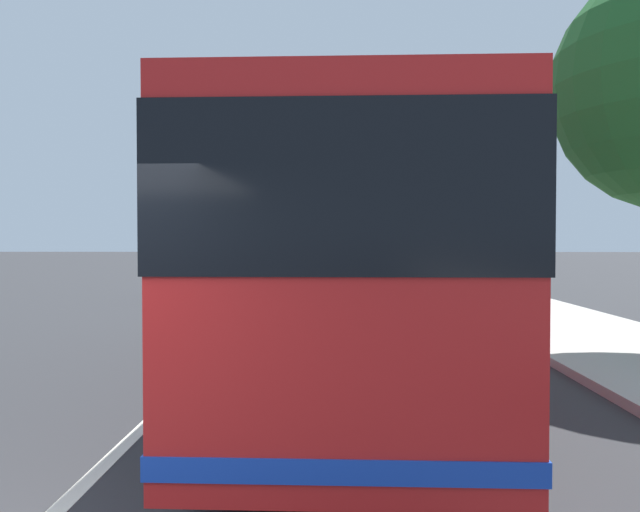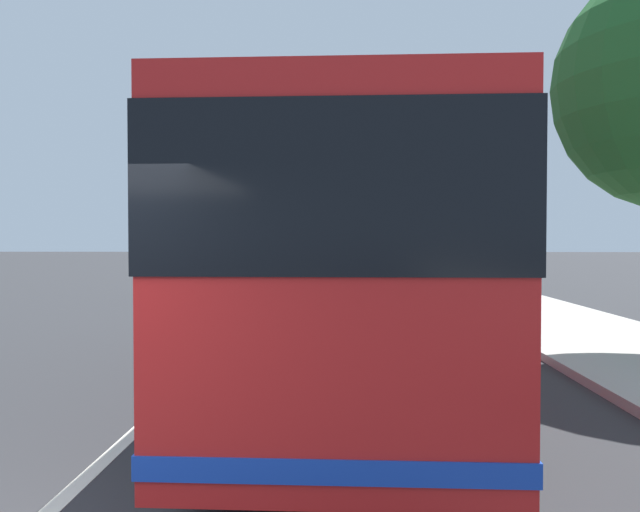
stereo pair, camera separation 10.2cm
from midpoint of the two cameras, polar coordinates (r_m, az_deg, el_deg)
name	(u,v)px [view 2 (the right image)]	position (r m, az deg, el deg)	size (l,w,h in m)	color
sidewalk_curb	(593,336)	(13.72, 24.61, -6.89)	(110.00, 3.60, 0.14)	#B2ADA3
lane_divider_line	(237,337)	(12.87, -7.60, -7.62)	(110.00, 0.16, 0.01)	silver
coach_bus	(344,252)	(9.32, 2.61, 0.38)	(11.36, 2.73, 3.15)	red
car_behind_bus	(222,279)	(21.47, -9.12, -2.19)	(4.45, 1.93, 1.42)	navy
car_side_street	(334,265)	(33.40, 1.43, -0.81)	(4.73, 1.84, 1.51)	#2D7238
car_far_distant	(240,267)	(31.39, -7.44, -1.01)	(4.24, 2.08, 1.46)	gold
car_oncoming	(351,256)	(51.74, 3.01, 0.01)	(4.62, 1.95, 1.57)	red
roadside_tree_far_block	(445,197)	(27.31, 11.83, 5.46)	(2.79, 2.79, 5.41)	brown
utility_pole	(488,180)	(21.17, 15.71, 6.92)	(0.28, 0.28, 8.15)	slate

